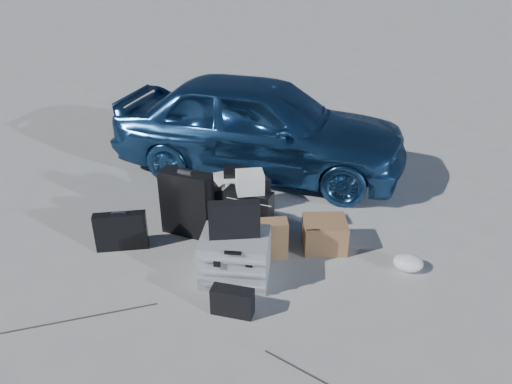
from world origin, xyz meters
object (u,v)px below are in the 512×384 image
briefcase (121,231)px  pelican_case (235,257)px  cardboard_box (325,234)px  suitcase_right (249,216)px  duffel_bag (234,196)px  car (259,125)px  suitcase_left (187,204)px

briefcase → pelican_case: bearing=-30.8°
cardboard_box → suitcase_right: bearing=171.2°
briefcase → duffel_bag: (1.05, 0.77, -0.01)m
car → briefcase: 2.31m
suitcase_left → suitcase_right: (0.63, -0.13, -0.06)m
suitcase_right → cardboard_box: size_ratio=1.37×
briefcase → suitcase_right: (1.23, 0.16, 0.09)m
duffel_bag → pelican_case: bearing=-111.5°
briefcase → cardboard_box: size_ratio=1.22×
briefcase → suitcase_right: 1.25m
suitcase_left → duffel_bag: suitcase_left is taller
pelican_case → suitcase_right: suitcase_right is taller
suitcase_right → cardboard_box: (0.74, -0.11, -0.13)m
car → cardboard_box: 1.97m
car → pelican_case: (-0.18, -2.29, -0.40)m
suitcase_right → duffel_bag: bearing=128.9°
suitcase_right → suitcase_left: bearing=-169.9°
pelican_case → briefcase: size_ratio=1.19×
pelican_case → cardboard_box: pelican_case is taller
suitcase_left → duffel_bag: size_ratio=0.93×
cardboard_box → briefcase: bearing=-178.6°
suitcase_left → car: bearing=87.3°
suitcase_left → cardboard_box: bearing=11.4°
car → cardboard_box: car is taller
pelican_case → cardboard_box: bearing=35.6°
pelican_case → suitcase_left: bearing=130.5°
car → cardboard_box: bearing=-144.1°
pelican_case → cardboard_box: (0.84, 0.49, -0.06)m
cardboard_box → suitcase_left: bearing=169.7°
car → suitcase_left: bearing=171.4°
briefcase → suitcase_left: 0.69m
car → duffel_bag: size_ratio=4.91×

